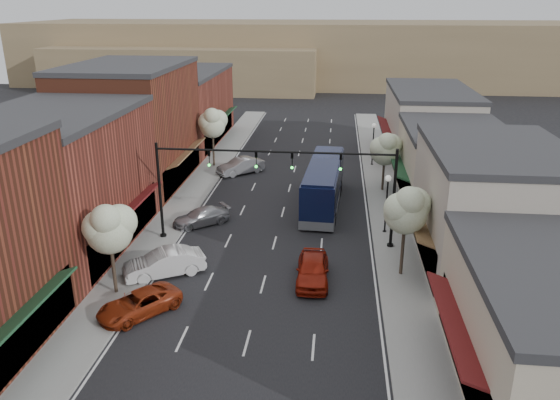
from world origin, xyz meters
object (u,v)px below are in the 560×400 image
(tree_left_near, at_px, (109,227))
(tree_left_far, at_px, (213,122))
(red_hatchback, at_px, (313,269))
(signal_mast_right, at_px, (358,183))
(tree_right_far, at_px, (386,148))
(parked_car_b, at_px, (164,263))
(signal_mast_left, at_px, (193,178))
(parked_car_e, at_px, (241,166))
(lamp_post_near, at_px, (387,195))
(parked_car_a, at_px, (139,304))
(tree_right_near, at_px, (407,209))
(lamp_post_far, at_px, (373,137))
(coach_bus, at_px, (324,184))
(parked_car_c, at_px, (201,217))

(tree_left_near, distance_m, tree_left_far, 26.00)
(red_hatchback, bearing_deg, signal_mast_right, 61.91)
(tree_right_far, distance_m, red_hatchback, 18.35)
(tree_left_near, xyz_separation_m, tree_left_far, (-0.00, 26.00, 0.38))
(tree_left_far, relative_size, parked_car_b, 1.24)
(signal_mast_left, height_order, parked_car_e, signal_mast_left)
(lamp_post_near, bearing_deg, tree_right_far, 86.69)
(red_hatchback, relative_size, parked_car_b, 0.96)
(parked_car_a, relative_size, parked_car_b, 0.93)
(signal_mast_left, xyz_separation_m, parked_car_b, (-0.58, -5.45, -3.81))
(lamp_post_near, xyz_separation_m, red_hatchback, (-4.88, -7.80, -2.19))
(parked_car_a, height_order, parked_car_e, parked_car_e)
(tree_right_far, xyz_separation_m, lamp_post_near, (-0.55, -9.44, -0.99))
(tree_right_near, bearing_deg, tree_right_far, 90.00)
(red_hatchback, bearing_deg, parked_car_a, -154.09)
(tree_right_near, height_order, tree_left_near, tree_right_near)
(red_hatchback, bearing_deg, lamp_post_far, 77.98)
(parked_car_b, relative_size, parked_car_e, 1.04)
(tree_right_far, bearing_deg, tree_left_far, 160.13)
(tree_right_far, distance_m, parked_car_e, 14.44)
(tree_left_near, relative_size, coach_bus, 0.48)
(lamp_post_far, height_order, parked_car_e, lamp_post_far)
(parked_car_e, bearing_deg, coach_bus, 4.02)
(tree_right_near, height_order, lamp_post_near, tree_right_near)
(parked_car_b, bearing_deg, lamp_post_far, 121.86)
(signal_mast_right, xyz_separation_m, tree_left_far, (-13.87, 17.95, -0.02))
(parked_car_b, bearing_deg, tree_right_far, 110.77)
(tree_left_far, distance_m, lamp_post_far, 16.26)
(coach_bus, height_order, parked_car_a, coach_bus)
(tree_left_far, distance_m, parked_car_e, 5.33)
(signal_mast_left, xyz_separation_m, lamp_post_far, (13.42, 20.00, -1.62))
(parked_car_a, bearing_deg, coach_bus, 101.87)
(signal_mast_right, xyz_separation_m, parked_car_c, (-11.51, 2.72, -3.98))
(tree_right_far, height_order, tree_left_far, tree_left_far)
(parked_car_b, bearing_deg, signal_mast_left, 144.61)
(red_hatchback, distance_m, parked_car_c, 11.92)
(tree_left_far, bearing_deg, parked_car_c, -81.19)
(parked_car_c, bearing_deg, parked_car_e, 138.55)
(signal_mast_right, xyz_separation_m, lamp_post_near, (2.18, 2.50, -1.62))
(tree_left_far, bearing_deg, parked_car_b, -84.98)
(tree_right_far, bearing_deg, parked_car_b, -129.90)
(coach_bus, relative_size, red_hatchback, 2.51)
(parked_car_a, bearing_deg, parked_car_b, 129.61)
(signal_mast_right, relative_size, lamp_post_far, 1.85)
(parked_car_a, bearing_deg, tree_right_far, 96.01)
(tree_right_near, bearing_deg, parked_car_b, -174.51)
(tree_left_far, relative_size, parked_car_e, 1.29)
(coach_bus, bearing_deg, tree_right_far, 41.71)
(lamp_post_near, xyz_separation_m, parked_car_c, (-13.69, 0.22, -2.37))
(coach_bus, xyz_separation_m, parked_car_c, (-9.06, -5.13, -1.24))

